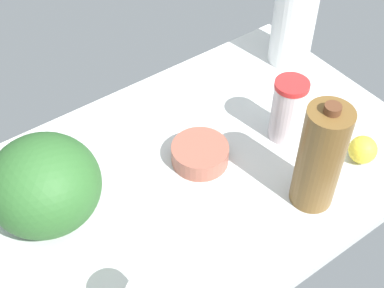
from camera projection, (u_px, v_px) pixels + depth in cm
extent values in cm
cube|color=silver|center=(192.00, 175.00, 136.17)|extent=(120.00, 76.00, 3.00)
cylinder|color=#9B5645|center=(200.00, 154.00, 135.81)|extent=(14.68, 14.68, 5.08)
cylinder|color=brown|center=(320.00, 158.00, 119.31)|extent=(10.32, 10.32, 27.97)
cylinder|color=#59331E|center=(333.00, 109.00, 108.57)|extent=(3.61, 3.61, 1.80)
cylinder|color=white|center=(294.00, 23.00, 157.74)|extent=(12.73, 12.73, 26.55)
ellipsoid|color=#2D622A|center=(44.00, 185.00, 117.86)|extent=(25.30, 25.30, 21.93)
cylinder|color=silver|center=(287.00, 112.00, 138.13)|extent=(8.57, 8.57, 16.68)
cylinder|color=red|center=(292.00, 85.00, 131.60)|extent=(8.83, 8.83, 1.40)
sphere|color=yellow|center=(363.00, 150.00, 135.32)|extent=(7.26, 7.26, 7.26)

